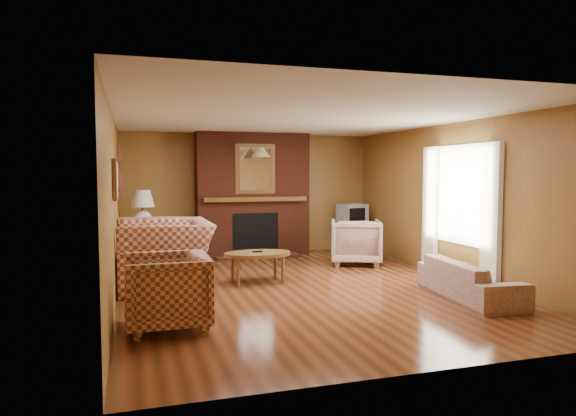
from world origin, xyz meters
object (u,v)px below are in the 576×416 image
object	(u,v)px
table_lamp	(142,207)
tv_stand	(352,239)
floral_armchair	(356,242)
plaid_loveseat	(164,254)
crt_tv	(352,215)
floral_sofa	(470,279)
side_table	(143,247)
fireplace	(253,195)
plaid_armchair	(167,291)
coffee_table	(257,256)

from	to	relation	value
table_lamp	tv_stand	world-z (taller)	table_lamp
floral_armchair	table_lamp	bearing A→B (deg)	6.31
plaid_loveseat	tv_stand	bearing A→B (deg)	118.42
crt_tv	floral_sofa	bearing A→B (deg)	-92.13
side_table	plaid_loveseat	bearing A→B (deg)	-82.17
fireplace	plaid_loveseat	size ratio (longest dim) A/B	1.64
tv_stand	plaid_armchair	bearing A→B (deg)	-138.82
fireplace	tv_stand	world-z (taller)	fireplace
plaid_loveseat	coffee_table	xyz separation A→B (m)	(1.34, -0.14, -0.07)
side_table	table_lamp	distance (m)	0.70
floral_sofa	crt_tv	world-z (taller)	crt_tv
table_lamp	crt_tv	distance (m)	4.17
table_lamp	crt_tv	xyz separation A→B (m)	(4.15, 0.34, -0.26)
plaid_armchair	coffee_table	bearing A→B (deg)	142.81
fireplace	plaid_armchair	size ratio (longest dim) A/B	2.77
fireplace	tv_stand	xyz separation A→B (m)	(2.05, -0.18, -0.92)
plaid_loveseat	tv_stand	size ratio (longest dim) A/B	2.76
fireplace	floral_armchair	bearing A→B (deg)	-44.59
fireplace	plaid_loveseat	xyz separation A→B (m)	(-1.85, -2.35, -0.71)
fireplace	floral_armchair	distance (m)	2.28
coffee_table	crt_tv	distance (m)	3.46
table_lamp	plaid_armchair	bearing A→B (deg)	-87.77
tv_stand	crt_tv	world-z (taller)	crt_tv
floral_armchair	floral_sofa	bearing A→B (deg)	119.11
side_table	plaid_armchair	bearing A→B (deg)	-87.77
fireplace	table_lamp	distance (m)	2.17
coffee_table	tv_stand	world-z (taller)	tv_stand
floral_sofa	table_lamp	size ratio (longest dim) A/B	2.47
floral_armchair	side_table	world-z (taller)	floral_armchair
fireplace	floral_sofa	size ratio (longest dim) A/B	1.42
plaid_armchair	floral_sofa	size ratio (longest dim) A/B	0.51
plaid_armchair	crt_tv	world-z (taller)	crt_tv
side_table	crt_tv	world-z (taller)	crt_tv
floral_armchair	coffee_table	world-z (taller)	floral_armchair
fireplace	floral_armchair	size ratio (longest dim) A/B	2.72
plaid_loveseat	floral_sofa	size ratio (longest dim) A/B	0.86
floral_armchair	side_table	bearing A→B (deg)	6.31
floral_sofa	plaid_armchair	bearing A→B (deg)	98.05
floral_sofa	table_lamp	distance (m)	5.50
plaid_loveseat	table_lamp	world-z (taller)	table_lamp
side_table	tv_stand	size ratio (longest dim) A/B	1.21
floral_sofa	side_table	distance (m)	5.44
coffee_table	plaid_loveseat	bearing A→B (deg)	174.00
plaid_loveseat	floral_armchair	xyz separation A→B (m)	(3.38, 0.85, -0.07)
fireplace	side_table	world-z (taller)	fireplace
floral_sofa	tv_stand	bearing A→B (deg)	3.43
coffee_table	side_table	world-z (taller)	side_table
side_table	tv_stand	bearing A→B (deg)	4.82
floral_sofa	coffee_table	bearing A→B (deg)	59.92
plaid_loveseat	table_lamp	size ratio (longest dim) A/B	2.13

